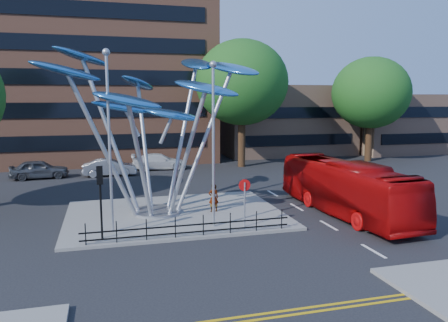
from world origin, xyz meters
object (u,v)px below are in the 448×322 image
object	(u,v)px
tree_right	(242,83)
parked_car_mid	(110,167)
leaf_sculpture	(152,94)
street_lamp_left	(109,126)
traffic_light_island	(100,187)
street_lamp_right	(213,130)
no_entry_sign_island	(245,195)
parked_car_right	(159,162)
parked_car_left	(39,169)
tree_far	(371,93)
red_bus	(346,188)
pedestrian	(214,198)

from	to	relation	value
tree_right	parked_car_mid	distance (m)	14.54
leaf_sculpture	street_lamp_left	xyz separation A→B (m)	(-2.43, -3.18, -1.52)
traffic_light_island	parked_car_mid	size ratio (longest dim) A/B	0.77
leaf_sculpture	street_lamp_right	xyz separation A→B (m)	(2.57, -3.68, -1.78)
no_entry_sign_island	parked_car_right	size ratio (longest dim) A/B	0.48
street_lamp_right	parked_car_left	xyz separation A→B (m)	(-10.57, 17.35, -4.31)
leaf_sculpture	parked_car_right	world-z (taller)	leaf_sculpture
street_lamp_right	parked_car_left	bearing A→B (deg)	121.36
tree_far	leaf_sculpture	world-z (taller)	tree_far
tree_far	traffic_light_island	world-z (taller)	tree_far
no_entry_sign_island	parked_car_mid	bearing A→B (deg)	110.10
red_bus	tree_right	bearing A→B (deg)	88.65
parked_car_left	parked_car_right	world-z (taller)	parked_car_left
parked_car_mid	tree_far	bearing A→B (deg)	-84.44
tree_right	tree_far	bearing A→B (deg)	0.00
tree_far	red_bus	bearing A→B (deg)	-126.56
street_lamp_left	parked_car_right	bearing A→B (deg)	76.41
red_bus	parked_car_right	size ratio (longest dim) A/B	2.18
tree_right	street_lamp_left	xyz separation A→B (m)	(-12.50, -18.50, -2.68)
leaf_sculpture	traffic_light_island	bearing A→B (deg)	-125.04
leaf_sculpture	parked_car_right	size ratio (longest dim) A/B	2.51
parked_car_right	parked_car_mid	bearing A→B (deg)	121.94
tree_right	parked_car_right	bearing A→B (deg)	177.07
red_bus	pedestrian	distance (m)	7.60
tree_far	no_entry_sign_island	bearing A→B (deg)	-135.75
tree_far	parked_car_mid	xyz separation A→B (m)	(-26.43, -1.92, -6.37)
tree_far	parked_car_right	xyz separation A→B (m)	(-21.93, 0.41, -6.37)
traffic_light_island	parked_car_right	xyz separation A→B (m)	(5.07, 19.91, -1.88)
tree_far	street_lamp_left	world-z (taller)	tree_far
street_lamp_right	traffic_light_island	world-z (taller)	street_lamp_right
parked_car_left	parked_car_right	distance (m)	10.35
tree_far	no_entry_sign_island	distance (m)	28.42
red_bus	parked_car_right	world-z (taller)	red_bus
leaf_sculpture	parked_car_left	xyz separation A→B (m)	(-8.00, 13.67, -6.09)
leaf_sculpture	parked_car_right	bearing A→B (deg)	82.25
street_lamp_right	no_entry_sign_island	xyz separation A→B (m)	(1.50, -0.48, -3.28)
red_bus	parked_car_mid	bearing A→B (deg)	125.52
traffic_light_island	red_bus	xyz separation A→B (m)	(13.50, 1.30, -1.08)
parked_car_left	parked_car_right	size ratio (longest dim) A/B	0.91
street_lamp_left	no_entry_sign_island	size ratio (longest dim) A/B	3.59
parked_car_left	parked_car_mid	bearing A→B (deg)	-97.68
leaf_sculpture	traffic_light_island	world-z (taller)	leaf_sculpture
street_lamp_right	parked_car_right	size ratio (longest dim) A/B	1.64
tree_right	red_bus	xyz separation A→B (m)	(0.50, -18.20, -6.50)
street_lamp_left	no_entry_sign_island	xyz separation A→B (m)	(6.50, -0.98, -3.54)
street_lamp_right	pedestrian	size ratio (longest dim) A/B	5.14
no_entry_sign_island	pedestrian	xyz separation A→B (m)	(-0.81, 3.29, -0.86)
street_lamp_left	parked_car_mid	xyz separation A→B (m)	(0.07, 16.58, -4.62)
leaf_sculpture	parked_car_right	distance (m)	17.02
parked_car_right	no_entry_sign_island	bearing A→B (deg)	-169.81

